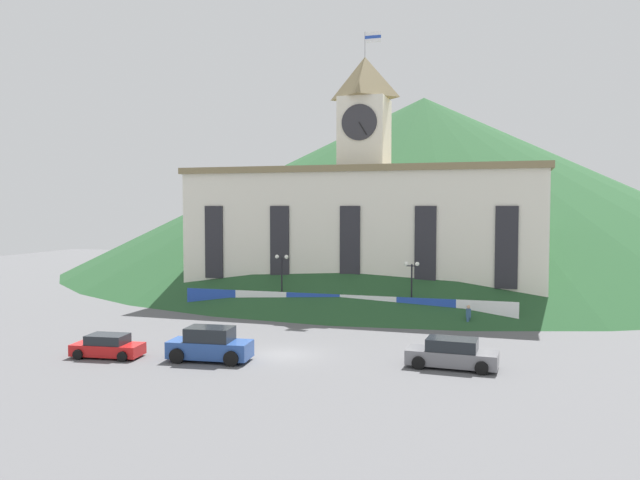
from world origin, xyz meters
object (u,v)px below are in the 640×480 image
Objects in this scene: car_gray_pickup at (452,354)px; car_red_sedan at (108,347)px; car_blue_van at (210,345)px; pedestrian at (468,316)px; street_lamp_far_left at (412,278)px; street_lamp_far_right at (282,271)px.

car_gray_pickup is 21.47m from car_red_sedan.
car_blue_van reaches higher than car_red_sedan.
car_blue_van is 2.91× the size of pedestrian.
car_gray_pickup is 2.97× the size of pedestrian.
street_lamp_far_right is at bearing 180.00° from street_lamp_far_left.
street_lamp_far_left is at bearing 41.47° from car_red_sedan.
street_lamp_far_right reaches higher than car_blue_van.
street_lamp_far_left reaches higher than car_red_sedan.
street_lamp_far_right is at bearing -89.93° from car_blue_van.
car_blue_van is (1.77, -17.35, -2.83)m from street_lamp_far_right.
street_lamp_far_right is at bearing -39.68° from car_gray_pickup.
car_blue_van is (-9.83, -17.35, -2.64)m from street_lamp_far_left.
pedestrian is at bearing -88.28° from car_gray_pickup.
street_lamp_far_right is 16.76m from pedestrian.
car_blue_van is at bearing -119.54° from street_lamp_far_left.
street_lamp_far_left is 24.88m from car_red_sedan.
car_blue_van is 21.18m from pedestrian.
car_red_sedan is at bearing 3.33° from car_blue_van.
street_lamp_far_right reaches higher than car_gray_pickup.
street_lamp_far_right is 2.90× the size of pedestrian.
street_lamp_far_left reaches higher than pedestrian.
car_gray_pickup is at bearing -73.12° from pedestrian.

